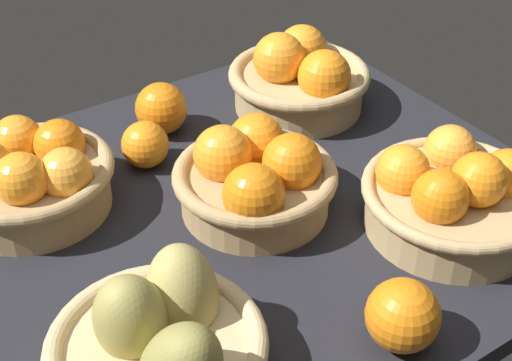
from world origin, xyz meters
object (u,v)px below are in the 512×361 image
(basket_far_left, at_px, (454,195))
(basket_far_right_pears, at_px, (160,344))
(loose_orange_front_gap, at_px, (161,108))
(loose_orange_side_gap, at_px, (403,315))
(basket_near_right, at_px, (31,176))
(basket_near_left, at_px, (300,78))
(loose_orange_back_gap, at_px, (145,145))
(basket_center, at_px, (255,177))

(basket_far_left, height_order, basket_far_right_pears, basket_far_right_pears)
(loose_orange_front_gap, height_order, loose_orange_side_gap, same)
(basket_near_right, xyz_separation_m, basket_near_left, (-0.45, -0.02, 0.00))
(basket_far_left, xyz_separation_m, basket_near_left, (-0.02, -0.36, 0.00))
(basket_near_left, height_order, loose_orange_back_gap, basket_near_left)
(basket_center, xyz_separation_m, loose_orange_front_gap, (0.01, -0.24, -0.01))
(basket_far_left, bearing_deg, basket_far_right_pears, 1.05)
(basket_near_right, bearing_deg, basket_far_right_pears, 91.58)
(basket_far_left, distance_m, basket_near_left, 0.36)
(loose_orange_front_gap, bearing_deg, basket_far_right_pears, 62.14)
(basket_near_left, height_order, loose_orange_side_gap, basket_near_left)
(basket_near_right, xyz_separation_m, basket_center, (-0.24, 0.17, 0.00))
(basket_center, distance_m, basket_far_left, 0.26)
(basket_near_right, distance_m, basket_far_left, 0.55)
(basket_far_left, height_order, loose_orange_front_gap, basket_far_left)
(basket_near_right, relative_size, basket_center, 1.02)
(basket_near_right, distance_m, loose_orange_back_gap, 0.17)
(loose_orange_front_gap, bearing_deg, basket_near_right, 17.81)
(basket_far_right_pears, bearing_deg, loose_orange_front_gap, -117.86)
(basket_near_left, bearing_deg, basket_far_left, 86.93)
(basket_far_right_pears, bearing_deg, basket_center, -142.69)
(basket_center, xyz_separation_m, basket_near_left, (-0.21, -0.18, 0.00))
(basket_center, bearing_deg, basket_far_left, 138.04)
(basket_far_right_pears, relative_size, loose_orange_front_gap, 2.98)
(basket_far_left, distance_m, basket_far_right_pears, 0.42)
(basket_center, relative_size, basket_far_right_pears, 0.91)
(basket_near_left, bearing_deg, loose_orange_front_gap, -14.15)
(basket_center, distance_m, basket_far_right_pears, 0.29)
(basket_near_right, height_order, loose_orange_side_gap, basket_near_right)
(basket_far_left, distance_m, loose_orange_back_gap, 0.43)
(basket_near_left, xyz_separation_m, loose_orange_back_gap, (0.28, 0.01, -0.02))
(basket_center, height_order, basket_far_left, basket_far_left)
(basket_far_right_pears, distance_m, loose_orange_back_gap, 0.39)
(basket_far_left, xyz_separation_m, loose_orange_back_gap, (0.27, -0.34, -0.01))
(basket_near_right, height_order, loose_orange_back_gap, basket_near_right)
(basket_center, relative_size, basket_far_left, 0.92)
(basket_near_right, bearing_deg, basket_near_left, -177.70)
(loose_orange_back_gap, bearing_deg, loose_orange_front_gap, -132.61)
(basket_near_right, relative_size, basket_far_right_pears, 0.93)
(basket_near_right, bearing_deg, loose_orange_front_gap, -162.19)
(basket_near_left, relative_size, loose_orange_back_gap, 3.31)
(basket_center, bearing_deg, basket_far_right_pears, 37.31)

